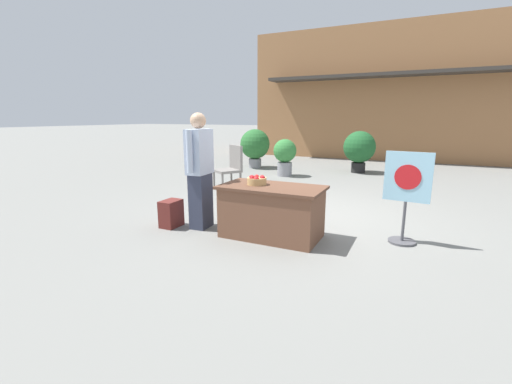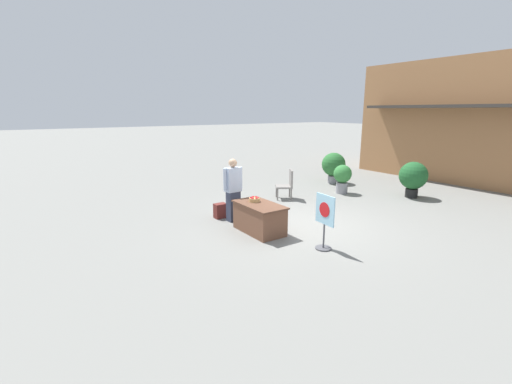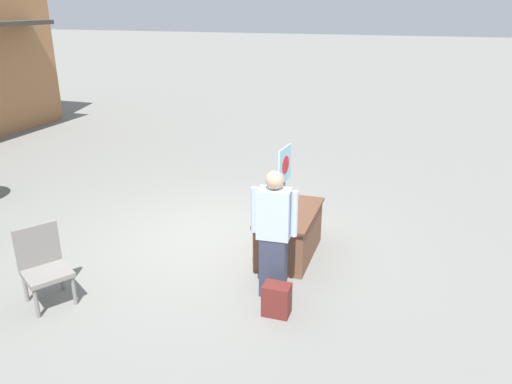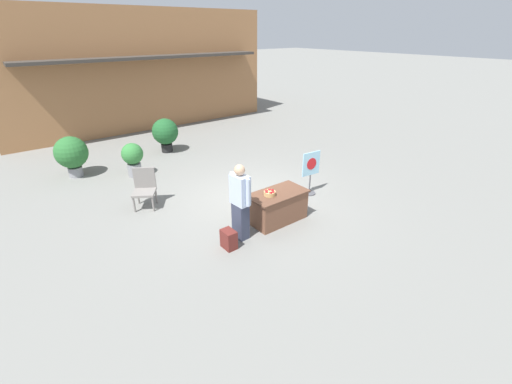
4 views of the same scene
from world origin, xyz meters
name	(u,v)px [view 1 (image 1 of 4)]	position (x,y,z in m)	size (l,w,h in m)	color
ground_plane	(310,215)	(0.00, 0.00, 0.00)	(120.00, 120.00, 0.00)	slate
storefront_building	(408,96)	(0.95, 10.79, 2.56)	(12.14, 5.30, 5.11)	#9E6B42
display_table	(272,211)	(-0.18, -1.29, 0.37)	(1.44, 0.78, 0.74)	brown
apple_basket	(257,180)	(-0.42, -1.28, 0.80)	(0.28, 0.28, 0.13)	tan
person_visitor	(200,170)	(-1.33, -1.37, 0.90)	(0.29, 0.61, 1.75)	#33384C
backpack	(171,213)	(-1.77, -1.55, 0.21)	(0.24, 0.34, 0.42)	maroon
poster_board	(406,194)	(1.53, -0.74, 0.68)	(0.59, 0.36, 1.24)	#4C4C51
patio_chair	(231,165)	(-2.39, 1.42, 0.55)	(0.76, 0.76, 1.03)	gray
potted_plant_far_right	(285,154)	(-1.87, 3.64, 0.63)	(0.66, 0.66, 1.06)	gray
potted_plant_near_left	(255,145)	(-3.37, 4.75, 0.76)	(0.99, 0.99, 1.29)	gray
potted_plant_near_right	(359,148)	(-0.05, 5.20, 0.75)	(0.96, 0.96, 1.27)	black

